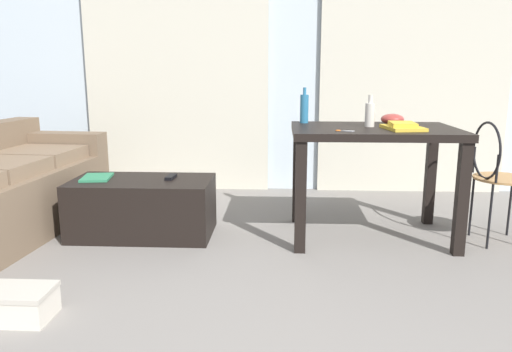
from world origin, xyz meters
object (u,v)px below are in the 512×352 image
at_px(bottle_far, 370,114).
at_px(magazine, 97,177).
at_px(scissors, 343,131).
at_px(book_stack, 403,126).
at_px(coffee_table, 143,207).
at_px(tv_remote_primary, 171,177).
at_px(shoebox, 20,304).
at_px(craft_table, 373,145).
at_px(wire_chair, 495,168).
at_px(bowl, 392,119).
at_px(bottle_near, 304,108).

xyz_separation_m(bottle_far, magazine, (-1.91, -0.07, -0.45)).
xyz_separation_m(scissors, magazine, (-1.69, 0.20, -0.37)).
bearing_deg(book_stack, coffee_table, 177.72).
relative_size(tv_remote_primary, shoebox, 0.49).
relative_size(craft_table, bottle_far, 5.13).
bearing_deg(coffee_table, tv_remote_primary, 13.77).
bearing_deg(wire_chair, bowl, 157.74).
bearing_deg(scissors, magazine, 173.25).
bearing_deg(bottle_far, magazine, -178.01).
distance_m(craft_table, scissors, 0.35).
bearing_deg(scissors, shoebox, -146.58).
height_order(tv_remote_primary, shoebox, tv_remote_primary).
bearing_deg(shoebox, coffee_table, 78.85).
height_order(bottle_near, shoebox, bottle_near).
height_order(craft_table, tv_remote_primary, craft_table).
distance_m(wire_chair, bottle_near, 1.36).
relative_size(book_stack, shoebox, 1.08).
bearing_deg(scissors, bottle_far, 51.32).
distance_m(craft_table, tv_remote_primary, 1.43).
bearing_deg(bowl, coffee_table, -172.68).
distance_m(bowl, shoebox, 2.60).
bearing_deg(magazine, craft_table, -7.33).
relative_size(coffee_table, bottle_near, 3.80).
relative_size(bowl, shoebox, 0.53).
distance_m(bottle_near, shoebox, 2.24).
height_order(wire_chair, bowl, bowl).
bearing_deg(bottle_far, shoebox, -143.92).
bearing_deg(shoebox, wire_chair, 24.60).
xyz_separation_m(craft_table, magazine, (-1.93, -0.02, -0.24)).
distance_m(coffee_table, book_stack, 1.87).
distance_m(bottle_near, magazine, 1.57).
bearing_deg(shoebox, bottle_near, 48.23).
xyz_separation_m(bottle_far, scissors, (-0.21, -0.27, -0.08)).
relative_size(craft_table, wire_chair, 1.33).
xyz_separation_m(craft_table, book_stack, (0.16, -0.11, 0.14)).
xyz_separation_m(craft_table, bowl, (0.16, 0.18, 0.16)).
xyz_separation_m(book_stack, scissors, (-0.40, -0.11, -0.02)).
bearing_deg(bowl, bottle_far, -142.33).
bearing_deg(book_stack, bottle_far, 140.90).
distance_m(wire_chair, bottle_far, 0.90).
xyz_separation_m(bowl, book_stack, (0.00, -0.30, -0.02)).
relative_size(coffee_table, wire_chair, 1.18).
distance_m(wire_chair, shoebox, 2.95).
relative_size(bottle_far, scissors, 1.81).
bearing_deg(bottle_near, tv_remote_primary, -164.64).
bearing_deg(book_stack, shoebox, -149.74).
distance_m(bowl, magazine, 2.14).
distance_m(magazine, shoebox, 1.31).
height_order(coffee_table, bottle_near, bottle_near).
bearing_deg(bottle_far, bowl, 37.67).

